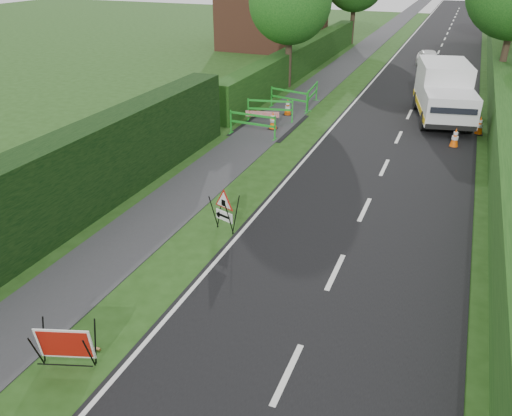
% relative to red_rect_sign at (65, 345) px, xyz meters
% --- Properties ---
extents(ground, '(120.00, 120.00, 0.00)m').
position_rel_red_rect_sign_xyz_m(ground, '(1.33, 3.82, -0.50)').
color(ground, '#1E4012').
rests_on(ground, ground).
extents(road_surface, '(6.00, 90.00, 0.02)m').
position_rel_red_rect_sign_xyz_m(road_surface, '(3.83, 38.82, -0.49)').
color(road_surface, black).
rests_on(road_surface, ground).
extents(footpath, '(2.00, 90.00, 0.02)m').
position_rel_red_rect_sign_xyz_m(footpath, '(-1.67, 38.82, -0.49)').
color(footpath, '#2D2D30').
rests_on(footpath, ground).
extents(hedge_west_near, '(1.10, 18.00, 2.50)m').
position_rel_red_rect_sign_xyz_m(hedge_west_near, '(-3.67, 3.82, -0.50)').
color(hedge_west_near, black).
rests_on(hedge_west_near, ground).
extents(hedge_west_far, '(1.00, 24.00, 1.80)m').
position_rel_red_rect_sign_xyz_m(hedge_west_far, '(-3.67, 25.82, -0.50)').
color(hedge_west_far, '#14380F').
rests_on(hedge_west_far, ground).
extents(hedge_east, '(1.20, 50.00, 1.50)m').
position_rel_red_rect_sign_xyz_m(hedge_east, '(7.83, 19.82, -0.50)').
color(hedge_east, '#14380F').
rests_on(hedge_east, ground).
extents(house_west, '(7.50, 7.40, 7.88)m').
position_rel_red_rect_sign_xyz_m(house_west, '(-8.67, 33.82, 2.40)').
color(house_west, brown).
rests_on(house_west, ground).
extents(tree_nw, '(4.40, 4.40, 6.70)m').
position_rel_red_rect_sign_xyz_m(tree_nw, '(-3.27, 21.82, 3.99)').
color(tree_nw, '#2D2116').
rests_on(tree_nw, ground).
extents(red_rect_sign, '(1.15, 0.90, 0.86)m').
position_rel_red_rect_sign_xyz_m(red_rect_sign, '(0.00, 0.00, 0.00)').
color(red_rect_sign, black).
rests_on(red_rect_sign, ground).
extents(triangle_sign, '(0.92, 0.92, 1.06)m').
position_rel_red_rect_sign_xyz_m(triangle_sign, '(0.49, 5.61, 0.24)').
color(triangle_sign, black).
rests_on(triangle_sign, ground).
extents(works_van, '(3.06, 5.59, 2.41)m').
position_rel_red_rect_sign_xyz_m(works_van, '(5.19, 18.68, 0.78)').
color(works_van, silver).
rests_on(works_van, ground).
extents(traffic_cone_0, '(0.38, 0.38, 0.79)m').
position_rel_red_rect_sign_xyz_m(traffic_cone_0, '(5.98, 15.01, -0.10)').
color(traffic_cone_0, black).
rests_on(traffic_cone_0, ground).
extents(traffic_cone_1, '(0.38, 0.38, 0.79)m').
position_rel_red_rect_sign_xyz_m(traffic_cone_1, '(6.86, 17.01, -0.10)').
color(traffic_cone_1, black).
rests_on(traffic_cone_1, ground).
extents(traffic_cone_2, '(0.38, 0.38, 0.79)m').
position_rel_red_rect_sign_xyz_m(traffic_cone_2, '(6.74, 20.03, -0.10)').
color(traffic_cone_2, black).
rests_on(traffic_cone_2, ground).
extents(traffic_cone_3, '(0.38, 0.38, 0.79)m').
position_rel_red_rect_sign_xyz_m(traffic_cone_3, '(-1.36, 14.38, -0.10)').
color(traffic_cone_3, black).
rests_on(traffic_cone_3, ground).
extents(traffic_cone_4, '(0.38, 0.38, 0.79)m').
position_rel_red_rect_sign_xyz_m(traffic_cone_4, '(-1.45, 16.57, -0.10)').
color(traffic_cone_4, black).
rests_on(traffic_cone_4, ground).
extents(ped_barrier_0, '(2.07, 0.44, 1.00)m').
position_rel_red_rect_sign_xyz_m(ped_barrier_0, '(-1.80, 13.15, 0.13)').
color(ped_barrier_0, green).
rests_on(ped_barrier_0, ground).
extents(ped_barrier_1, '(2.09, 0.80, 1.00)m').
position_rel_red_rect_sign_xyz_m(ped_barrier_1, '(-1.89, 15.41, 0.13)').
color(ped_barrier_1, green).
rests_on(ped_barrier_1, ground).
extents(ped_barrier_2, '(2.09, 0.81, 1.00)m').
position_rel_red_rect_sign_xyz_m(ped_barrier_2, '(-1.70, 17.43, 0.13)').
color(ped_barrier_2, green).
rests_on(ped_barrier_2, ground).
extents(ped_barrier_3, '(0.50, 2.08, 1.00)m').
position_rel_red_rect_sign_xyz_m(ped_barrier_3, '(-0.86, 18.56, 0.13)').
color(ped_barrier_3, green).
rests_on(ped_barrier_3, ground).
extents(redwhite_plank, '(1.48, 0.35, 0.25)m').
position_rel_red_rect_sign_xyz_m(redwhite_plank, '(-2.06, 14.88, -0.50)').
color(redwhite_plank, red).
rests_on(redwhite_plank, ground).
extents(litter_can, '(0.12, 0.07, 0.07)m').
position_rel_red_rect_sign_xyz_m(litter_can, '(0.24, 0.51, -0.50)').
color(litter_can, '#BF7F4C').
rests_on(litter_can, ground).
extents(hatchback_car, '(1.96, 3.56, 1.15)m').
position_rel_red_rect_sign_xyz_m(hatchback_car, '(3.59, 29.99, 0.08)').
color(hatchback_car, white).
rests_on(hatchback_car, ground).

